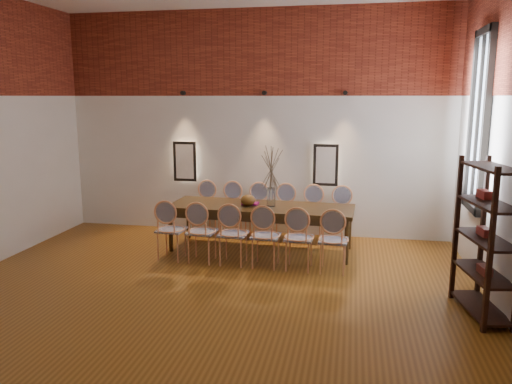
% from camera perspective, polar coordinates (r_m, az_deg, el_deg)
% --- Properties ---
extents(floor, '(7.00, 7.00, 0.02)m').
position_cam_1_polar(floor, '(6.18, -6.69, -13.10)').
color(floor, brown).
rests_on(floor, ground).
extents(wall_back, '(7.00, 0.10, 4.00)m').
position_cam_1_polar(wall_back, '(9.10, -0.15, 7.79)').
color(wall_back, silver).
rests_on(wall_back, ground).
extents(brick_band_back, '(7.00, 0.02, 1.50)m').
position_cam_1_polar(brick_band_back, '(9.05, -0.24, 15.69)').
color(brick_band_back, maroon).
rests_on(brick_band_back, ground).
extents(niche_left, '(0.36, 0.06, 0.66)m').
position_cam_1_polar(niche_left, '(9.41, -8.07, 3.50)').
color(niche_left, '#FFEAC6').
rests_on(niche_left, wall_back).
extents(niche_right, '(0.36, 0.06, 0.66)m').
position_cam_1_polar(niche_right, '(8.91, 7.97, 3.09)').
color(niche_right, '#FFEAC6').
rests_on(niche_right, wall_back).
extents(spot_fixture_left, '(0.08, 0.10, 0.08)m').
position_cam_1_polar(spot_fixture_left, '(9.30, -8.34, 11.13)').
color(spot_fixture_left, black).
rests_on(spot_fixture_left, wall_back).
extents(spot_fixture_mid, '(0.08, 0.10, 0.08)m').
position_cam_1_polar(spot_fixture_mid, '(8.92, 0.97, 11.26)').
color(spot_fixture_mid, black).
rests_on(spot_fixture_mid, wall_back).
extents(spot_fixture_right, '(0.08, 0.10, 0.08)m').
position_cam_1_polar(spot_fixture_right, '(8.79, 10.17, 11.10)').
color(spot_fixture_right, black).
rests_on(spot_fixture_right, wall_back).
extents(window_glass, '(0.02, 0.78, 2.38)m').
position_cam_1_polar(window_glass, '(7.57, 24.21, 7.35)').
color(window_glass, silver).
rests_on(window_glass, wall_right).
extents(window_frame, '(0.08, 0.90, 2.50)m').
position_cam_1_polar(window_frame, '(7.56, 24.06, 7.36)').
color(window_frame, black).
rests_on(window_frame, wall_right).
extents(window_mullion, '(0.06, 0.06, 2.40)m').
position_cam_1_polar(window_mullion, '(7.56, 24.06, 7.36)').
color(window_mullion, black).
rests_on(window_mullion, wall_right).
extents(dining_table, '(3.02, 1.08, 0.75)m').
position_cam_1_polar(dining_table, '(8.17, 0.54, -4.13)').
color(dining_table, '#36230F').
rests_on(dining_table, floor).
extents(chair_near_a, '(0.46, 0.46, 0.94)m').
position_cam_1_polar(chair_near_a, '(7.82, -9.65, -4.25)').
color(chair_near_a, '#E8A06E').
rests_on(chair_near_a, floor).
extents(chair_near_b, '(0.46, 0.46, 0.94)m').
position_cam_1_polar(chair_near_b, '(7.65, -6.21, -4.52)').
color(chair_near_b, '#E8A06E').
rests_on(chair_near_b, floor).
extents(chair_near_c, '(0.46, 0.46, 0.94)m').
position_cam_1_polar(chair_near_c, '(7.50, -2.62, -4.77)').
color(chair_near_c, '#E8A06E').
rests_on(chair_near_c, floor).
extents(chair_near_d, '(0.46, 0.46, 0.94)m').
position_cam_1_polar(chair_near_d, '(7.38, 1.10, -5.02)').
color(chair_near_d, '#E8A06E').
rests_on(chair_near_d, floor).
extents(chair_near_e, '(0.46, 0.46, 0.94)m').
position_cam_1_polar(chair_near_e, '(7.30, 4.93, -5.25)').
color(chair_near_e, '#E8A06E').
rests_on(chair_near_e, floor).
extents(chair_near_f, '(0.46, 0.46, 0.94)m').
position_cam_1_polar(chair_near_f, '(7.24, 8.84, -5.46)').
color(chair_near_f, '#E8A06E').
rests_on(chair_near_f, floor).
extents(chair_far_a, '(0.46, 0.46, 0.94)m').
position_cam_1_polar(chair_far_a, '(9.20, -5.97, -1.88)').
color(chair_far_a, '#E8A06E').
rests_on(chair_far_a, floor).
extents(chair_far_b, '(0.46, 0.46, 0.94)m').
position_cam_1_polar(chair_far_b, '(9.05, -2.99, -2.05)').
color(chair_far_b, '#E8A06E').
rests_on(chair_far_b, floor).
extents(chair_far_c, '(0.46, 0.46, 0.94)m').
position_cam_1_polar(chair_far_c, '(8.92, 0.07, -2.21)').
color(chair_far_c, '#E8A06E').
rests_on(chair_far_c, floor).
extents(chair_far_d, '(0.46, 0.46, 0.94)m').
position_cam_1_polar(chair_far_d, '(8.82, 3.21, -2.38)').
color(chair_far_d, '#E8A06E').
rests_on(chair_far_d, floor).
extents(chair_far_e, '(0.46, 0.46, 0.94)m').
position_cam_1_polar(chair_far_e, '(8.75, 6.42, -2.54)').
color(chair_far_e, '#E8A06E').
rests_on(chair_far_e, floor).
extents(chair_far_f, '(0.46, 0.46, 0.94)m').
position_cam_1_polar(chair_far_f, '(8.71, 9.66, -2.70)').
color(chair_far_f, '#E8A06E').
rests_on(chair_far_f, floor).
extents(vase, '(0.14, 0.14, 0.30)m').
position_cam_1_polar(vase, '(8.02, 1.74, -0.58)').
color(vase, silver).
rests_on(vase, dining_table).
extents(dried_branches, '(0.50, 0.50, 0.70)m').
position_cam_1_polar(dried_branches, '(7.94, 1.76, 2.61)').
color(dried_branches, brown).
rests_on(dried_branches, vase).
extents(bowl, '(0.24, 0.24, 0.18)m').
position_cam_1_polar(bowl, '(8.06, -0.93, -0.94)').
color(bowl, brown).
rests_on(bowl, dining_table).
extents(book, '(0.27, 0.19, 0.03)m').
position_cam_1_polar(book, '(8.18, -0.66, -1.30)').
color(book, '#991178').
rests_on(book, dining_table).
extents(shelving_rack, '(0.55, 1.05, 1.80)m').
position_cam_1_polar(shelving_rack, '(6.24, 24.81, -4.93)').
color(shelving_rack, black).
rests_on(shelving_rack, floor).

